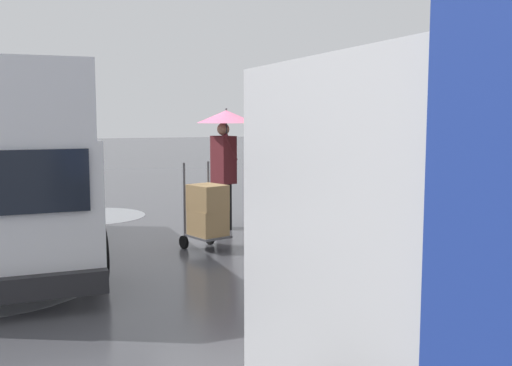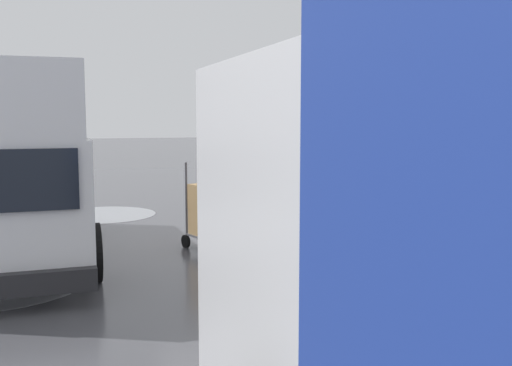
{
  "view_description": "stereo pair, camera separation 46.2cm",
  "coord_description": "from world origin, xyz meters",
  "views": [
    {
      "loc": [
        3.04,
        9.44,
        2.02
      ],
      "look_at": [
        0.09,
        1.44,
        1.05
      ],
      "focal_mm": 41.77,
      "sensor_mm": 36.0,
      "label": 1
    },
    {
      "loc": [
        2.6,
        9.59,
        2.02
      ],
      "look_at": [
        0.09,
        1.44,
        1.05
      ],
      "focal_mm": 41.77,
      "sensor_mm": 36.0,
      "label": 2
    }
  ],
  "objects": [
    {
      "name": "ground_plane",
      "position": [
        0.0,
        0.0,
        0.0
      ],
      "size": [
        90.0,
        90.0,
        0.0
      ],
      "primitive_type": "plane",
      "color": "#4C4C51"
    },
    {
      "name": "pedestrian_black_side",
      "position": [
        -0.07,
        -0.58,
        1.58
      ],
      "size": [
        1.04,
        1.04,
        2.15
      ],
      "color": "black",
      "rests_on": "ground"
    },
    {
      "name": "cargo_van_parked_right",
      "position": [
        3.47,
        0.92,
        1.18
      ],
      "size": [
        2.34,
        5.41,
        2.6
      ],
      "color": "white",
      "rests_on": "ground"
    },
    {
      "name": "pedestrian_white_side",
      "position": [
        -0.74,
        2.27,
        1.58
      ],
      "size": [
        1.04,
        1.04,
        2.15
      ],
      "color": "black",
      "rests_on": "ground"
    },
    {
      "name": "street_lamp",
      "position": [
        -3.31,
        2.1,
        2.37
      ],
      "size": [
        0.28,
        0.28,
        3.86
      ],
      "color": "#2D2D33",
      "rests_on": "ground"
    },
    {
      "name": "shopping_cart_vendor",
      "position": [
        -0.39,
        0.99,
        0.57
      ],
      "size": [
        0.69,
        0.91,
        1.04
      ],
      "color": "#B2B2B7",
      "rests_on": "ground"
    },
    {
      "name": "hand_dolly_boxes",
      "position": [
        0.68,
        0.91,
        0.58
      ],
      "size": [
        0.7,
        0.83,
        1.32
      ],
      "color": "#515156",
      "rests_on": "ground"
    },
    {
      "name": "slush_patch_near_cluster",
      "position": [
        2.08,
        -2.82,
        0.0
      ],
      "size": [
        2.16,
        2.16,
        0.01
      ],
      "primitive_type": "cylinder",
      "color": "#999BA0",
      "rests_on": "ground"
    },
    {
      "name": "pedestrian_pink_side",
      "position": [
        -0.74,
        0.06,
        1.57
      ],
      "size": [
        1.04,
        1.04,
        2.15
      ],
      "color": "black",
      "rests_on": "ground"
    }
  ]
}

